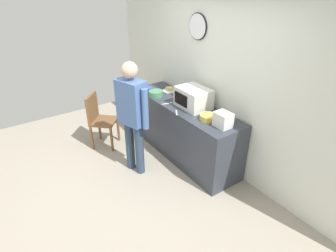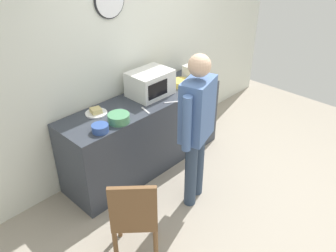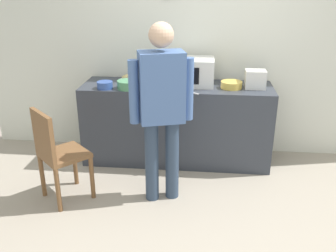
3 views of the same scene
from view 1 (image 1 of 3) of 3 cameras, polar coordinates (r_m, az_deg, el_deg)
ground_plane at (r=4.10m, az=-8.44°, el=-12.90°), size 6.00×6.00×0.00m
back_wall at (r=4.24m, az=10.01°, el=9.01°), size 5.40×0.13×2.60m
kitchen_counter at (r=4.56m, az=3.16°, el=-0.81°), size 2.15×0.62×0.92m
microwave at (r=4.21m, az=5.21°, el=5.74°), size 0.50×0.39×0.30m
sandwich_plate at (r=4.85m, az=0.35°, el=7.37°), size 0.24×0.24×0.07m
salad_bowl at (r=3.90m, az=8.24°, el=1.78°), size 0.23×0.23×0.07m
cereal_bowl at (r=4.83m, az=-4.26°, el=7.42°), size 0.17×0.17×0.08m
mixing_bowl at (r=4.63m, az=-2.49°, el=6.63°), size 0.23×0.23×0.09m
toaster at (r=3.72m, az=11.17°, el=1.27°), size 0.22×0.18×0.20m
fork_utensil at (r=4.36m, az=-0.19°, el=4.60°), size 0.06×0.17×0.01m
spoon_utensil at (r=4.07m, az=1.74°, el=2.76°), size 0.15×0.11×0.01m
person_standing at (r=3.95m, az=-7.30°, el=2.90°), size 0.57×0.35×1.71m
wooden_chair at (r=4.93m, az=-13.84°, el=1.56°), size 0.57×0.57×0.94m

